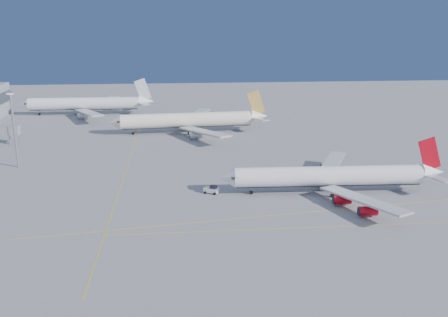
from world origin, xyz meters
The scene contains 7 objects.
ground centered at (0.00, 0.00, 0.00)m, with size 500.00×500.00×0.00m, color slate.
taxiway_lines centered at (-14.71, 6.34, 0.01)m, with size 118.86×140.00×0.02m.
airliner_virgin centered at (17.13, 8.39, 4.51)m, with size 60.54×54.43×14.95m.
airliner_etihad centered at (-18.65, 85.46, 5.17)m, with size 65.14×60.01×16.99m.
airliner_third centered at (-67.38, 130.38, 5.26)m, with size 64.68×59.82×17.40m.
pushback_tug centered at (-15.16, 10.74, 1.01)m, with size 4.31×3.59×2.17m.
light_mast centered at (-73.93, 40.83, 13.98)m, with size 2.05×2.05×23.68m.
Camera 1 is at (-23.47, -114.44, 44.63)m, focal length 40.00 mm.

